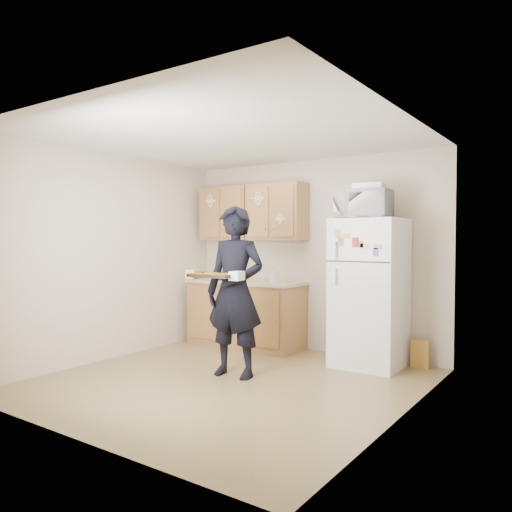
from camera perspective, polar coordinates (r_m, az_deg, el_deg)
The scene contains 24 objects.
floor at distance 5.30m, azimuth -3.22°, elevation -14.13°, with size 3.60×3.60×0.00m, color brown.
ceiling at distance 5.19m, azimuth -3.28°, elevation 13.43°, with size 3.60×3.60×0.00m, color silver.
wall_back at distance 6.60m, azimuth 6.40°, elevation 0.07°, with size 3.60×0.04×2.50m, color beige.
wall_front at distance 3.84m, azimuth -20.02°, elevation -1.43°, with size 3.60×0.04×2.50m, color beige.
wall_left at distance 6.36m, azimuth -16.15°, elevation -0.07°, with size 0.04×3.60×2.50m, color beige.
wall_right at distance 4.23m, azimuth 16.36°, elevation -1.08°, with size 0.04×3.60×2.50m, color beige.
refrigerator at distance 5.89m, azimuth 12.84°, elevation -4.10°, with size 0.75×0.70×1.70m, color white.
base_cabinet at distance 6.86m, azimuth -1.22°, elevation -6.73°, with size 1.60×0.60×0.86m, color brown.
countertop at distance 6.81m, azimuth -1.23°, elevation -2.98°, with size 1.64×0.64×0.04m, color #B3A98A.
upper_cab_left at distance 7.14m, azimuth -3.20°, elevation 4.84°, with size 0.80×0.33×0.75m, color brown.
upper_cab_right at distance 6.67m, azimuth 2.39°, elevation 5.04°, with size 0.80×0.33×0.75m, color brown.
cereal_box at distance 6.06m, azimuth 18.25°, elevation -10.59°, with size 0.20×0.07×0.32m, color #F0BD54.
person at distance 5.32m, azimuth -2.40°, elevation -4.06°, with size 0.66×0.44×1.82m, color black.
baking_tray at distance 5.10m, azimuth -4.75°, elevation -2.29°, with size 0.46×0.34×0.04m, color black.
pizza_front_left at distance 5.09m, azimuth -6.24°, elevation -2.10°, with size 0.15×0.15×0.02m, color orange.
pizza_front_right at distance 4.97m, azimuth -4.18°, elevation -2.19°, with size 0.15×0.15×0.02m, color orange.
pizza_back_left at distance 5.22m, azimuth -5.30°, elevation -2.00°, with size 0.15×0.15×0.02m, color orange.
pizza_back_right at distance 5.10m, azimuth -3.27°, elevation -2.08°, with size 0.15×0.15×0.02m, color orange.
pizza_center at distance 5.10m, azimuth -4.75°, elevation -2.09°, with size 0.15×0.15×0.02m, color orange.
microwave at distance 5.85m, azimuth 12.20°, elevation 5.81°, with size 0.59×0.40×0.33m, color white.
foil_pan at distance 5.88m, azimuth 12.78°, elevation 7.75°, with size 0.33×0.23×0.07m, color silver.
dish_rack at distance 6.95m, azimuth -2.97°, elevation -2.07°, with size 0.39×0.29×0.16m, color black.
bowl at distance 6.95m, azimuth -2.87°, elevation -2.32°, with size 0.23×0.23×0.06m, color white.
soap_bottle at distance 6.40m, azimuth 2.13°, elevation -2.24°, with size 0.09×0.09×0.20m, color white.
Camera 1 is at (3.13, -4.01, 1.47)m, focal length 35.00 mm.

